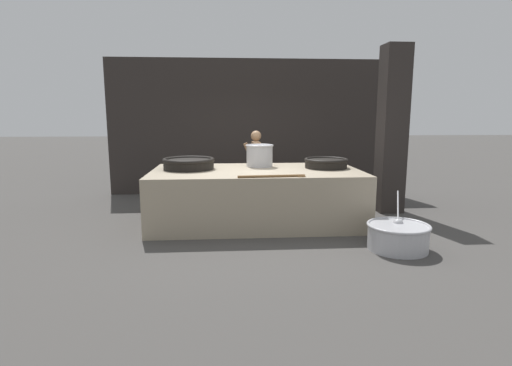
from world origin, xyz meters
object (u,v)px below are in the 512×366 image
at_px(giant_wok_far, 326,163).
at_px(cook, 256,165).
at_px(stock_pot, 260,155).
at_px(giant_wok_near, 189,163).
at_px(prep_bowl_vegetables, 398,235).

bearing_deg(giant_wok_far, cook, 135.55).
bearing_deg(stock_pot, giant_wok_near, -167.63).
xyz_separation_m(cook, prep_bowl_vegetables, (1.85, -3.03, -0.66)).
relative_size(giant_wok_near, stock_pot, 1.77).
xyz_separation_m(stock_pot, cook, (-0.01, 0.90, -0.31)).
relative_size(giant_wok_near, cook, 0.58).
bearing_deg(giant_wok_far, prep_bowl_vegetables, -70.99).
bearing_deg(cook, stock_pot, 88.97).
distance_m(cook, prep_bowl_vegetables, 3.61).
bearing_deg(prep_bowl_vegetables, giant_wok_far, 109.01).
relative_size(stock_pot, cook, 0.33).
bearing_deg(prep_bowl_vegetables, giant_wok_near, 149.73).
height_order(giant_wok_far, prep_bowl_vegetables, giant_wok_far).
distance_m(giant_wok_far, prep_bowl_vegetables, 2.11).
bearing_deg(giant_wok_near, stock_pot, 12.37).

